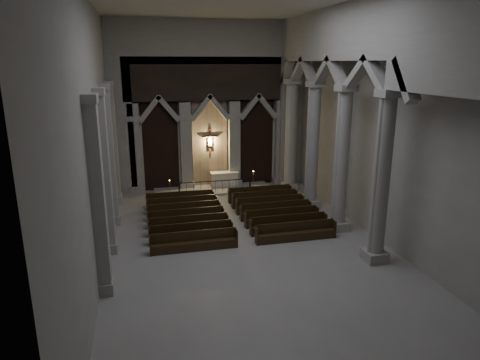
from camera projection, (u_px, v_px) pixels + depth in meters
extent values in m
plane|color=#9D9A94|center=(249.00, 250.00, 21.50)|extent=(24.00, 24.00, 0.00)
cube|color=#A2A097|center=(209.00, 107.00, 31.15)|extent=(14.00, 0.10, 12.00)
cube|color=#A2A097|center=(400.00, 222.00, 8.64)|extent=(14.00, 0.10, 12.00)
cube|color=#A2A097|center=(93.00, 138.00, 18.34)|extent=(0.10, 24.00, 12.00)
cube|color=#A2A097|center=(385.00, 127.00, 21.46)|extent=(0.10, 24.00, 12.00)
cube|color=#A7A59C|center=(135.00, 149.00, 30.23)|extent=(0.80, 0.50, 6.40)
cube|color=#A7A59C|center=(138.00, 189.00, 31.02)|extent=(1.05, 0.70, 0.50)
cube|color=#A7A59C|center=(133.00, 119.00, 29.66)|extent=(1.00, 0.65, 0.35)
cube|color=#A7A59C|center=(186.00, 147.00, 31.03)|extent=(0.80, 0.50, 6.40)
cube|color=#A7A59C|center=(187.00, 186.00, 31.82)|extent=(1.05, 0.70, 0.50)
cube|color=#A7A59C|center=(185.00, 117.00, 30.46)|extent=(1.00, 0.65, 0.35)
cube|color=#A7A59C|center=(234.00, 145.00, 31.83)|extent=(0.80, 0.50, 6.40)
cube|color=#A7A59C|center=(234.00, 183.00, 32.62)|extent=(1.05, 0.70, 0.50)
cube|color=#A7A59C|center=(234.00, 116.00, 31.26)|extent=(1.00, 0.65, 0.35)
cube|color=#A7A59C|center=(280.00, 143.00, 32.63)|extent=(0.80, 0.50, 6.40)
cube|color=#A7A59C|center=(279.00, 180.00, 33.42)|extent=(1.05, 0.70, 0.50)
cube|color=#A7A59C|center=(281.00, 114.00, 32.06)|extent=(1.00, 0.65, 0.35)
cube|color=black|center=(160.00, 143.00, 30.88)|extent=(2.60, 0.15, 7.00)
cube|color=tan|center=(210.00, 141.00, 31.68)|extent=(2.60, 0.15, 7.00)
cube|color=black|center=(256.00, 139.00, 32.48)|extent=(2.60, 0.15, 7.00)
cube|color=black|center=(209.00, 79.00, 30.15)|extent=(12.00, 0.50, 3.00)
cube|color=#A7A59C|center=(122.00, 131.00, 29.71)|extent=(1.60, 0.50, 9.00)
cube|color=#A7A59C|center=(291.00, 125.00, 32.46)|extent=(1.60, 0.50, 9.00)
cube|color=#A7A59C|center=(209.00, 42.00, 29.49)|extent=(14.00, 0.50, 3.00)
plane|color=#FCC871|center=(210.00, 141.00, 31.65)|extent=(1.50, 0.00, 1.50)
cube|color=#54301D|center=(210.00, 141.00, 31.57)|extent=(0.13, 0.08, 1.80)
cube|color=#54301D|center=(210.00, 136.00, 31.47)|extent=(1.10, 0.08, 0.13)
cube|color=tan|center=(210.00, 142.00, 31.52)|extent=(0.26, 0.10, 0.60)
sphere|color=tan|center=(210.00, 137.00, 31.42)|extent=(0.17, 0.17, 0.17)
cylinder|color=tan|center=(206.00, 137.00, 31.37)|extent=(0.45, 0.08, 0.08)
cylinder|color=tan|center=(213.00, 137.00, 31.48)|extent=(0.45, 0.08, 0.08)
cube|color=#A7A59C|center=(289.00, 187.00, 31.56)|extent=(1.00, 1.00, 0.50)
cylinder|color=#A7A59C|center=(291.00, 136.00, 30.57)|extent=(0.70, 0.70, 7.50)
cube|color=#A7A59C|center=(293.00, 81.00, 29.54)|extent=(0.95, 0.95, 0.35)
cube|color=#A7A59C|center=(310.00, 203.00, 27.81)|extent=(1.00, 1.00, 0.50)
cylinder|color=#A7A59C|center=(313.00, 147.00, 26.81)|extent=(0.70, 0.70, 7.50)
cube|color=#A7A59C|center=(315.00, 84.00, 25.79)|extent=(0.95, 0.95, 0.35)
cube|color=#A7A59C|center=(337.00, 226.00, 24.06)|extent=(1.00, 1.00, 0.50)
cylinder|color=#A7A59C|center=(341.00, 161.00, 23.06)|extent=(0.70, 0.70, 7.50)
cube|color=#A7A59C|center=(346.00, 88.00, 22.04)|extent=(0.95, 0.95, 0.35)
cube|color=#A7A59C|center=(375.00, 256.00, 20.31)|extent=(1.00, 1.00, 0.50)
cylinder|color=#A7A59C|center=(382.00, 180.00, 19.31)|extent=(0.70, 0.70, 7.50)
cube|color=#A7A59C|center=(389.00, 93.00, 18.29)|extent=(0.95, 0.95, 0.35)
cube|color=#A7A59C|center=(365.00, 29.00, 19.90)|extent=(0.55, 24.00, 2.80)
cube|color=#A7A59C|center=(282.00, 124.00, 32.19)|extent=(0.55, 1.20, 9.20)
cube|color=#A7A59C|center=(117.00, 198.00, 28.84)|extent=(0.60, 1.00, 0.50)
cube|color=#A7A59C|center=(113.00, 144.00, 27.84)|extent=(0.50, 0.80, 7.50)
cube|color=#A7A59C|center=(108.00, 83.00, 26.82)|extent=(0.60, 1.00, 0.35)
cube|color=#A7A59C|center=(115.00, 219.00, 25.09)|extent=(0.60, 1.00, 0.50)
cube|color=#A7A59C|center=(110.00, 156.00, 24.09)|extent=(0.50, 0.80, 7.50)
cube|color=#A7A59C|center=(104.00, 87.00, 23.06)|extent=(0.60, 1.00, 0.35)
cube|color=#A7A59C|center=(111.00, 246.00, 21.34)|extent=(0.60, 1.00, 0.50)
cube|color=#A7A59C|center=(105.00, 174.00, 20.34)|extent=(0.50, 0.80, 7.50)
cube|color=#A7A59C|center=(98.00, 91.00, 19.31)|extent=(0.60, 1.00, 0.35)
cube|color=#A7A59C|center=(106.00, 286.00, 17.58)|extent=(0.60, 1.00, 0.50)
cube|color=#A7A59C|center=(98.00, 199.00, 16.59)|extent=(0.50, 0.80, 7.50)
cube|color=#A7A59C|center=(89.00, 99.00, 15.56)|extent=(0.60, 1.00, 0.35)
cube|color=#A7A59C|center=(213.00, 190.00, 31.42)|extent=(8.50, 2.60, 0.15)
cube|color=silver|center=(224.00, 179.00, 32.05)|extent=(1.92, 0.75, 1.01)
cube|color=silver|center=(224.00, 172.00, 31.91)|extent=(2.08, 0.83, 0.04)
cube|color=black|center=(215.00, 181.00, 30.38)|extent=(5.13, 0.05, 0.05)
cube|color=black|center=(179.00, 190.00, 29.93)|extent=(0.09, 0.09, 1.03)
cube|color=black|center=(250.00, 185.00, 31.07)|extent=(0.09, 0.09, 1.03)
cylinder|color=black|center=(187.00, 190.00, 30.05)|extent=(0.02, 0.02, 0.94)
cylinder|color=black|center=(194.00, 189.00, 30.17)|extent=(0.02, 0.02, 0.94)
cylinder|color=black|center=(201.00, 189.00, 30.28)|extent=(0.02, 0.02, 0.94)
cylinder|color=black|center=(208.00, 188.00, 30.40)|extent=(0.02, 0.02, 0.94)
cylinder|color=black|center=(215.00, 188.00, 30.51)|extent=(0.02, 0.02, 0.94)
cylinder|color=black|center=(222.00, 187.00, 30.63)|extent=(0.02, 0.02, 0.94)
cylinder|color=black|center=(229.00, 187.00, 30.74)|extent=(0.02, 0.02, 0.94)
cylinder|color=black|center=(236.00, 186.00, 30.85)|extent=(0.02, 0.02, 0.94)
cylinder|color=black|center=(243.00, 186.00, 30.97)|extent=(0.02, 0.02, 0.94)
cylinder|color=olive|center=(170.00, 199.00, 29.53)|extent=(0.23, 0.23, 0.05)
cylinder|color=olive|center=(170.00, 191.00, 29.38)|extent=(0.03, 0.03, 1.10)
cylinder|color=olive|center=(170.00, 183.00, 29.23)|extent=(0.12, 0.12, 0.02)
cylinder|color=beige|center=(170.00, 182.00, 29.21)|extent=(0.05, 0.05, 0.19)
sphere|color=#FFDC59|center=(170.00, 180.00, 29.18)|extent=(0.04, 0.04, 0.04)
cylinder|color=olive|center=(253.00, 192.00, 30.99)|extent=(0.27, 0.27, 0.06)
cylinder|color=olive|center=(253.00, 183.00, 30.81)|extent=(0.04, 0.04, 1.31)
cylinder|color=olive|center=(253.00, 175.00, 30.64)|extent=(0.14, 0.14, 0.02)
cylinder|color=beige|center=(253.00, 173.00, 30.61)|extent=(0.05, 0.05, 0.23)
sphere|color=#FFDC59|center=(253.00, 171.00, 30.57)|extent=(0.05, 0.05, 0.05)
cube|color=black|center=(181.00, 203.00, 27.94)|extent=(4.33, 0.41, 0.46)
cube|color=black|center=(180.00, 195.00, 27.99)|extent=(4.33, 0.07, 0.52)
cube|color=black|center=(146.00, 202.00, 27.39)|extent=(0.06, 0.46, 0.93)
cube|color=black|center=(213.00, 197.00, 28.36)|extent=(0.06, 0.46, 0.93)
cube|color=black|center=(260.00, 197.00, 29.14)|extent=(4.33, 0.41, 0.46)
cube|color=black|center=(259.00, 190.00, 29.19)|extent=(4.33, 0.07, 0.52)
cube|color=black|center=(229.00, 196.00, 28.59)|extent=(0.06, 0.46, 0.93)
cube|color=black|center=(290.00, 192.00, 29.56)|extent=(0.06, 0.46, 0.93)
cube|color=black|center=(182.00, 209.00, 26.85)|extent=(4.33, 0.41, 0.46)
cube|color=black|center=(182.00, 200.00, 26.90)|extent=(4.33, 0.07, 0.52)
cube|color=black|center=(147.00, 208.00, 26.31)|extent=(0.06, 0.46, 0.93)
cube|color=black|center=(216.00, 203.00, 27.27)|extent=(0.06, 0.46, 0.93)
cube|color=black|center=(265.00, 203.00, 28.05)|extent=(4.33, 0.41, 0.46)
cube|color=black|center=(264.00, 195.00, 28.10)|extent=(4.33, 0.07, 0.52)
cube|color=black|center=(233.00, 202.00, 27.51)|extent=(0.06, 0.46, 0.93)
cube|color=black|center=(296.00, 197.00, 28.47)|extent=(0.06, 0.46, 0.93)
cube|color=black|center=(184.00, 215.00, 25.76)|extent=(4.33, 0.41, 0.46)
cube|color=black|center=(184.00, 206.00, 25.81)|extent=(4.33, 0.07, 0.52)
cube|color=black|center=(147.00, 214.00, 25.22)|extent=(0.06, 0.46, 0.93)
cube|color=black|center=(220.00, 209.00, 26.18)|extent=(0.06, 0.46, 0.93)
cube|color=black|center=(270.00, 208.00, 26.96)|extent=(4.33, 0.41, 0.46)
cube|color=black|center=(269.00, 200.00, 27.02)|extent=(4.33, 0.07, 0.52)
cube|color=black|center=(237.00, 207.00, 26.42)|extent=(0.06, 0.46, 0.93)
cube|color=black|center=(302.00, 202.00, 27.38)|extent=(0.06, 0.46, 0.93)
cube|color=black|center=(187.00, 222.00, 24.67)|extent=(4.33, 0.41, 0.46)
cube|color=black|center=(186.00, 213.00, 24.73)|extent=(4.33, 0.07, 0.52)
cube|color=black|center=(148.00, 221.00, 24.13)|extent=(0.06, 0.46, 0.93)
cube|color=black|center=(223.00, 215.00, 25.09)|extent=(0.06, 0.46, 0.93)
cube|color=black|center=(276.00, 214.00, 25.88)|extent=(4.33, 0.41, 0.46)
cube|color=black|center=(275.00, 206.00, 25.93)|extent=(4.33, 0.07, 0.52)
cube|color=black|center=(241.00, 214.00, 25.33)|extent=(0.06, 0.46, 0.93)
cube|color=black|center=(309.00, 208.00, 26.30)|extent=(0.06, 0.46, 0.93)
cube|color=black|center=(189.00, 229.00, 23.59)|extent=(4.33, 0.41, 0.46)
cube|color=black|center=(188.00, 220.00, 23.64)|extent=(4.33, 0.07, 0.52)
cube|color=black|center=(149.00, 229.00, 23.04)|extent=(0.06, 0.46, 0.93)
cube|color=black|center=(227.00, 222.00, 24.01)|extent=(0.06, 0.46, 0.93)
cube|color=black|center=(282.00, 221.00, 24.79)|extent=(4.33, 0.41, 0.46)
cube|color=black|center=(281.00, 212.00, 24.84)|extent=(4.33, 0.07, 0.52)
cube|color=black|center=(246.00, 220.00, 24.24)|extent=(0.06, 0.46, 0.93)
cube|color=black|center=(317.00, 214.00, 25.21)|extent=(0.06, 0.46, 0.93)
cube|color=black|center=(191.00, 237.00, 22.50)|extent=(4.33, 0.41, 0.46)
cube|color=black|center=(191.00, 227.00, 22.55)|extent=(4.33, 0.07, 0.52)
cube|color=black|center=(149.00, 237.00, 21.96)|extent=(0.06, 0.46, 0.93)
cube|color=black|center=(232.00, 229.00, 22.92)|extent=(0.06, 0.46, 0.93)
cube|color=black|center=(289.00, 228.00, 23.70)|extent=(4.33, 0.41, 0.46)
cube|color=black|center=(288.00, 219.00, 23.75)|extent=(4.33, 0.07, 0.52)
cube|color=black|center=(251.00, 228.00, 23.16)|extent=(0.06, 0.46, 0.93)
cube|color=black|center=(325.00, 221.00, 24.12)|extent=(0.06, 0.46, 0.93)
cube|color=black|center=(194.00, 246.00, 21.41)|extent=(4.33, 0.41, 0.46)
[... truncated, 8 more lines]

